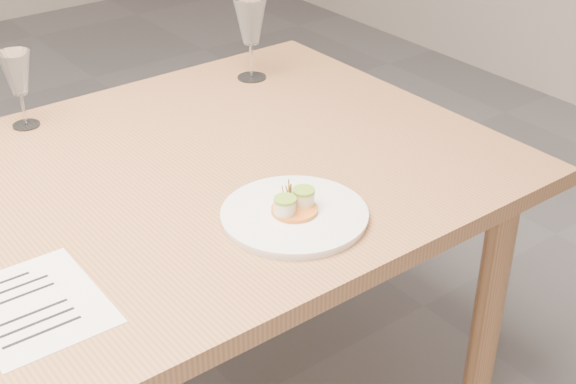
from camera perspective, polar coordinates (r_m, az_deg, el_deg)
dinner_plate at (r=1.52m, az=0.47°, el=-1.54°), size 0.28×0.28×0.07m
recipe_sheet at (r=1.38m, az=-17.49°, el=-7.65°), size 0.20×0.26×0.00m
wine_glass_1 at (r=1.93m, az=-18.70°, el=7.88°), size 0.07×0.07×0.18m
wine_glass_2 at (r=2.10m, az=-2.69°, el=11.96°), size 0.09×0.09×0.22m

